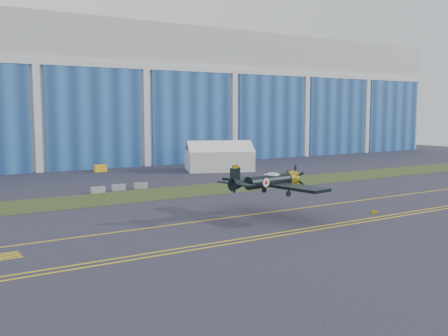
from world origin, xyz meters
TOP-DOWN VIEW (x-y plane):
  - ground at (0.00, 0.00)m, footprint 260.00×260.00m
  - grass_median at (0.00, 14.00)m, footprint 260.00×10.00m
  - hangar at (0.00, 71.79)m, footprint 220.00×45.70m
  - taxiway_centreline at (0.00, -5.00)m, footprint 200.00×0.20m
  - edge_line_near at (0.00, -14.50)m, footprint 80.00×0.20m
  - edge_line_far at (0.00, -13.50)m, footprint 80.00×0.20m
  - guard_board_right at (22.00, -12.00)m, footprint 1.20×0.15m
  - warbird at (11.14, -6.71)m, footprint 13.43×15.46m
  - tent at (30.49, 34.35)m, footprint 15.05×13.17m
  - tug at (10.09, 44.35)m, footprint 2.32×1.52m
  - barrier_a at (0.87, 19.13)m, footprint 2.01×0.63m
  - barrier_b at (4.22, 19.91)m, footprint 2.04×0.74m
  - barrier_c at (7.66, 19.83)m, footprint 2.06×0.87m

SIDE VIEW (x-z plane):
  - ground at x=0.00m, z-range 0.00..0.00m
  - taxiway_centreline at x=0.00m, z-range 0.00..0.02m
  - edge_line_near at x=0.00m, z-range 0.00..0.02m
  - edge_line_far at x=0.00m, z-range 0.00..0.02m
  - grass_median at x=0.00m, z-range 0.01..0.03m
  - guard_board_right at x=22.00m, z-range 0.00..0.35m
  - barrier_a at x=0.87m, z-range 0.00..0.90m
  - barrier_b at x=4.22m, z-range 0.00..0.90m
  - barrier_c at x=7.66m, z-range 0.00..0.90m
  - tug at x=10.09m, z-range 0.00..1.31m
  - tent at x=30.49m, z-range 0.00..5.83m
  - warbird at x=11.14m, z-range 1.83..5.97m
  - hangar at x=0.00m, z-range -0.04..29.96m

